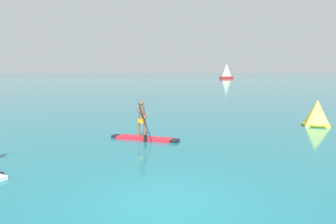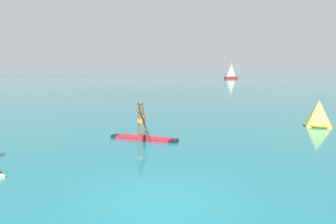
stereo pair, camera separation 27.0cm
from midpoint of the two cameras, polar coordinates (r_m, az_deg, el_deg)
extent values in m
plane|color=#1E727F|center=(7.88, -1.23, -15.94)|extent=(440.00, 440.00, 0.00)
cube|color=red|center=(14.63, -4.67, -4.63)|extent=(2.56, 1.73, 0.12)
cube|color=black|center=(14.11, 0.66, -5.06)|extent=(0.49, 0.54, 0.12)
cube|color=black|center=(15.27, -9.58, -4.19)|extent=(0.46, 0.49, 0.12)
cylinder|color=brown|center=(14.53, -4.66, -2.81)|extent=(0.11, 0.11, 0.83)
cylinder|color=brown|center=(14.65, -5.65, -2.74)|extent=(0.11, 0.11, 0.83)
cube|color=orange|center=(14.54, -5.17, -1.52)|extent=(0.33, 0.31, 0.22)
cylinder|color=brown|center=(14.48, -5.19, -0.07)|extent=(0.26, 0.26, 0.56)
sphere|color=brown|center=(14.43, -5.21, 1.56)|extent=(0.21, 0.21, 0.21)
cylinder|color=brown|center=(14.60, -4.76, 0.00)|extent=(0.42, 0.27, 0.52)
cylinder|color=brown|center=(14.33, -5.27, -0.15)|extent=(0.42, 0.27, 0.52)
cylinder|color=black|center=(14.01, -4.60, -1.70)|extent=(0.56, 0.31, 1.64)
cube|color=black|center=(14.15, -4.57, -4.72)|extent=(0.16, 0.21, 0.32)
pyramid|color=yellow|center=(19.86, 24.33, -0.13)|extent=(1.67, 1.67, 1.43)
torus|color=olive|center=(19.95, 24.23, -1.99)|extent=(1.54, 1.54, 0.12)
cube|color=#A51E1E|center=(106.40, 10.17, 5.94)|extent=(4.89, 2.82, 0.67)
cylinder|color=#B2B2B7|center=(106.36, 10.20, 7.37)|extent=(0.12, 0.12, 4.62)
pyramid|color=beige|center=(106.36, 10.20, 7.27)|extent=(2.13, 0.47, 4.06)
camera|label=1|loc=(0.14, -90.46, -0.06)|focal=34.72mm
camera|label=2|loc=(0.14, 89.54, 0.06)|focal=34.72mm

